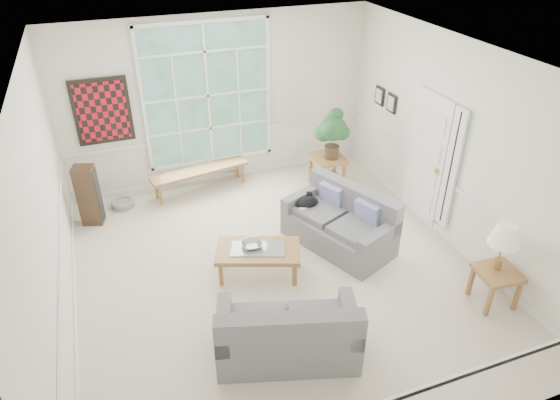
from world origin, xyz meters
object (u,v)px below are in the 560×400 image
object	(u,v)px
loveseat_front	(288,325)
side_table	(494,287)
end_table	(327,171)
loveseat_right	(339,220)
coffee_table	(258,261)

from	to	relation	value
loveseat_front	side_table	distance (m)	2.83
loveseat_front	end_table	size ratio (longest dim) A/B	2.72
loveseat_front	end_table	bearing A→B (deg)	75.32
loveseat_right	end_table	bearing A→B (deg)	47.14
coffee_table	loveseat_right	bearing A→B (deg)	30.87
loveseat_front	coffee_table	world-z (taller)	loveseat_front
side_table	loveseat_right	bearing A→B (deg)	125.52
loveseat_right	end_table	world-z (taller)	loveseat_right
loveseat_right	side_table	xyz separation A→B (m)	(1.33, -1.86, -0.19)
coffee_table	end_table	world-z (taller)	end_table
loveseat_right	loveseat_front	size ratio (longest dim) A/B	1.03
loveseat_front	loveseat_right	bearing A→B (deg)	65.86
loveseat_right	side_table	world-z (taller)	loveseat_right
loveseat_right	coffee_table	size ratio (longest dim) A/B	1.43
end_table	loveseat_right	bearing A→B (deg)	-109.70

